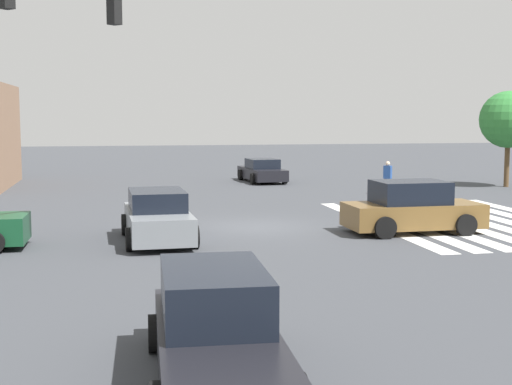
% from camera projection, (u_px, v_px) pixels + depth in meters
% --- Properties ---
extents(ground_plane, '(134.72, 134.72, 0.00)m').
position_uv_depth(ground_plane, '(256.00, 227.00, 24.15)').
color(ground_plane, '#3D3F44').
extents(crosswalk_markings, '(11.51, 7.25, 0.01)m').
position_uv_depth(crosswalk_markings, '(463.00, 221.00, 25.64)').
color(crosswalk_markings, silver).
rests_on(crosswalk_markings, ground_plane).
extents(traffic_signal_mast, '(3.69, 3.69, 7.21)m').
position_uv_depth(traffic_signal_mast, '(4.00, 56.00, 15.44)').
color(traffic_signal_mast, '#47474C').
rests_on(traffic_signal_mast, ground_plane).
extents(car_1, '(2.19, 4.37, 1.68)m').
position_uv_depth(car_1, '(412.00, 209.00, 22.98)').
color(car_1, brown).
rests_on(car_1, ground_plane).
extents(car_2, '(4.75, 2.06, 1.56)m').
position_uv_depth(car_2, '(216.00, 330.00, 10.19)').
color(car_2, black).
rests_on(car_2, ground_plane).
extents(car_3, '(4.62, 2.29, 1.32)m').
position_uv_depth(car_3, '(262.00, 171.00, 40.61)').
color(car_3, black).
rests_on(car_3, ground_plane).
extents(car_4, '(4.55, 2.14, 1.53)m').
position_uv_depth(car_4, '(158.00, 217.00, 21.40)').
color(car_4, gray).
rests_on(car_4, ground_plane).
extents(pedestrian, '(0.41, 0.41, 1.60)m').
position_uv_depth(pedestrian, '(388.00, 176.00, 33.94)').
color(pedestrian, '#232842').
rests_on(pedestrian, ground_plane).
extents(tree_corner_a, '(3.01, 3.01, 5.07)m').
position_uv_depth(tree_corner_a, '(509.00, 120.00, 37.45)').
color(tree_corner_a, brown).
rests_on(tree_corner_a, ground_plane).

